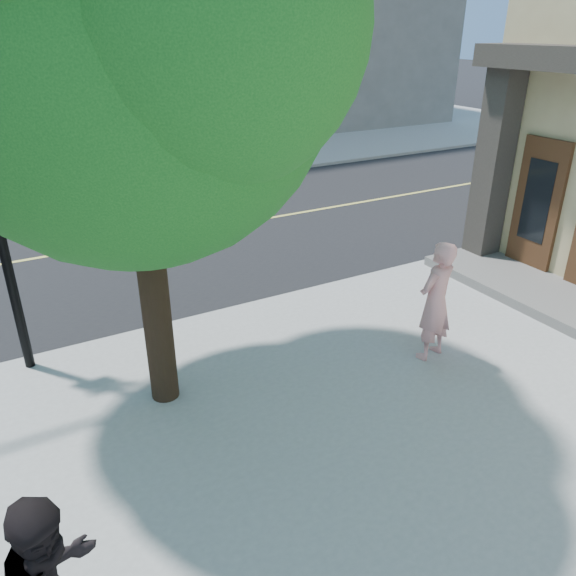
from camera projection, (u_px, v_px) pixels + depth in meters
sidewalk_ne at (230, 117)px, 31.24m from camera, size 29.00×25.00×0.12m
man_on_phone at (435, 301)px, 8.18m from camera, size 0.76×0.58×1.85m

